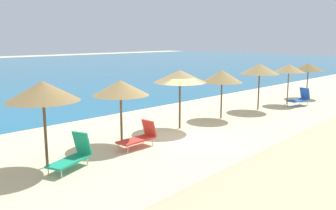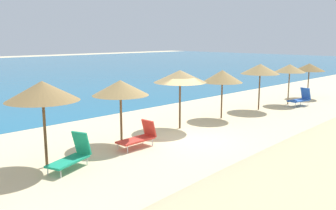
# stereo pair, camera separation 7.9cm
# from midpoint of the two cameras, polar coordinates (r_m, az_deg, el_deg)

# --- Properties ---
(ground_plane) EXTENTS (160.00, 160.00, 0.00)m
(ground_plane) POSITION_cam_midpoint_polar(r_m,az_deg,el_deg) (16.24, 3.26, -5.12)
(ground_plane) COLOR beige
(beach_umbrella_3) EXTENTS (2.43, 2.43, 2.96)m
(beach_umbrella_3) POSITION_cam_midpoint_polar(r_m,az_deg,el_deg) (12.74, -18.85, 2.06)
(beach_umbrella_3) COLOR brown
(beach_umbrella_3) RESTS_ON ground_plane
(beach_umbrella_4) EXTENTS (2.31, 2.31, 2.67)m
(beach_umbrella_4) POSITION_cam_midpoint_polar(r_m,az_deg,el_deg) (14.93, -7.30, 2.67)
(beach_umbrella_4) COLOR brown
(beach_umbrella_4) RESTS_ON ground_plane
(beach_umbrella_5) EXTENTS (2.53, 2.53, 2.84)m
(beach_umbrella_5) POSITION_cam_midpoint_polar(r_m,az_deg,el_deg) (17.45, 2.02, 4.48)
(beach_umbrella_5) COLOR brown
(beach_umbrella_5) RESTS_ON ground_plane
(beach_umbrella_6) EXTENTS (2.19, 2.19, 2.64)m
(beach_umbrella_6) POSITION_cam_midpoint_polar(r_m,az_deg,el_deg) (19.97, 8.59, 4.44)
(beach_umbrella_6) COLOR brown
(beach_umbrella_6) RESTS_ON ground_plane
(beach_umbrella_7) EXTENTS (2.32, 2.32, 2.81)m
(beach_umbrella_7) POSITION_cam_midpoint_polar(r_m,az_deg,el_deg) (22.83, 14.30, 5.47)
(beach_umbrella_7) COLOR brown
(beach_umbrella_7) RESTS_ON ground_plane
(beach_umbrella_8) EXTENTS (2.00, 2.00, 2.65)m
(beach_umbrella_8) POSITION_cam_midpoint_polar(r_m,az_deg,el_deg) (25.38, 18.56, 5.44)
(beach_umbrella_8) COLOR brown
(beach_umbrella_8) RESTS_ON ground_plane
(beach_umbrella_9) EXTENTS (2.20, 2.20, 2.52)m
(beach_umbrella_9) POSITION_cam_midpoint_polar(r_m,az_deg,el_deg) (28.69, 21.26, 5.51)
(beach_umbrella_9) COLOR brown
(beach_umbrella_9) RESTS_ON ground_plane
(lounge_chair_0) EXTENTS (1.74, 0.93, 1.15)m
(lounge_chair_0) POSITION_cam_midpoint_polar(r_m,az_deg,el_deg) (25.24, 20.07, 0.97)
(lounge_chair_0) COLOR blue
(lounge_chair_0) RESTS_ON ground_plane
(lounge_chair_1) EXTENTS (1.79, 1.16, 1.17)m
(lounge_chair_1) POSITION_cam_midpoint_polar(r_m,az_deg,el_deg) (12.85, -14.52, -7.61)
(lounge_chair_1) COLOR #199972
(lounge_chair_1) RESTS_ON ground_plane
(lounge_chair_3) EXTENTS (1.70, 0.74, 1.04)m
(lounge_chair_3) POSITION_cam_midpoint_polar(r_m,az_deg,el_deg) (14.81, -4.35, -4.96)
(lounge_chair_3) COLOR red
(lounge_chair_3) RESTS_ON ground_plane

